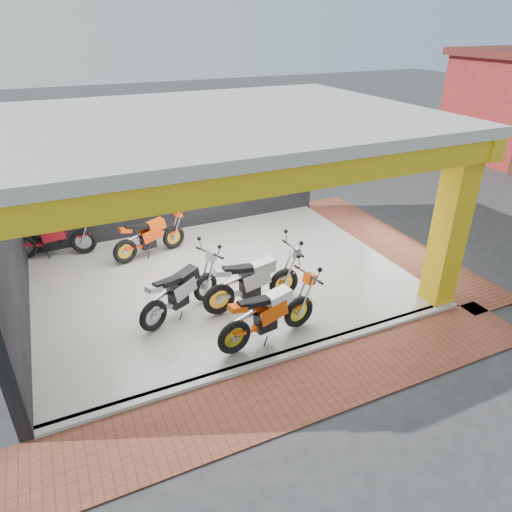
{
  "coord_description": "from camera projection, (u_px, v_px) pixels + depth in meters",
  "views": [
    {
      "loc": [
        -3.05,
        -6.53,
        5.3
      ],
      "look_at": [
        0.49,
        1.18,
        0.9
      ],
      "focal_mm": 32.0,
      "sensor_mm": 36.0,
      "label": 1
    }
  ],
  "objects": [
    {
      "name": "header_beam_front",
      "position": [
        288.0,
        177.0,
        6.51
      ],
      "size": [
        8.4,
        0.3,
        0.4
      ],
      "primitive_type": "cube",
      "color": "gold",
      "rests_on": "corner_column"
    },
    {
      "name": "moto_row_d",
      "position": [
        81.0,
        230.0,
        11.11
      ],
      "size": [
        2.22,
        1.21,
        1.29
      ],
      "primitive_type": null,
      "rotation": [
        0.0,
        0.0,
        -0.22
      ],
      "color": "#AF121E",
      "rests_on": "showroom_floor"
    },
    {
      "name": "corner_column",
      "position": [
        450.0,
        226.0,
        8.82
      ],
      "size": [
        0.5,
        0.5,
        3.5
      ],
      "primitive_type": "cube",
      "color": "gold",
      "rests_on": "ground"
    },
    {
      "name": "moto_row_b",
      "position": [
        205.0,
        274.0,
        9.21
      ],
      "size": [
        2.2,
        1.58,
        1.26
      ],
      "primitive_type": null,
      "rotation": [
        0.0,
        0.0,
        0.44
      ],
      "color": "#A6A9AE",
      "rests_on": "showroom_floor"
    },
    {
      "name": "showroom_ceiling",
      "position": [
        215.0,
        119.0,
        8.79
      ],
      "size": [
        8.4,
        6.4,
        0.2
      ],
      "primitive_type": "cube",
      "color": "beige",
      "rests_on": "corner_column"
    },
    {
      "name": "ground",
      "position": [
        258.0,
        327.0,
        8.84
      ],
      "size": [
        80.0,
        80.0,
        0.0
      ],
      "primitive_type": "plane",
      "color": "#2D2D30",
      "rests_on": "ground"
    },
    {
      "name": "moto_hero",
      "position": [
        299.0,
        298.0,
        8.38
      ],
      "size": [
        2.26,
        1.11,
        1.32
      ],
      "primitive_type": null,
      "rotation": [
        0.0,
        0.0,
        0.15
      ],
      "color": "#F4500A",
      "rests_on": "showroom_floor"
    },
    {
      "name": "back_wall",
      "position": [
        178.0,
        170.0,
        12.15
      ],
      "size": [
        8.2,
        0.2,
        3.5
      ],
      "primitive_type": "cube",
      "color": "black",
      "rests_on": "ground"
    },
    {
      "name": "moto_row_c",
      "position": [
        173.0,
        226.0,
        11.38
      ],
      "size": [
        2.12,
        1.19,
        1.22
      ],
      "primitive_type": null,
      "rotation": [
        0.0,
        0.0,
        0.24
      ],
      "color": "#E93E09",
      "rests_on": "showroom_floor"
    },
    {
      "name": "header_beam_right",
      "position": [
        380.0,
        118.0,
        10.41
      ],
      "size": [
        0.3,
        6.4,
        0.4
      ],
      "primitive_type": "cube",
      "color": "gold",
      "rests_on": "corner_column"
    },
    {
      "name": "left_wall",
      "position": [
        3.0,
        244.0,
        8.13
      ],
      "size": [
        0.2,
        6.2,
        3.5
      ],
      "primitive_type": "cube",
      "color": "black",
      "rests_on": "ground"
    },
    {
      "name": "moto_row_a",
      "position": [
        284.0,
        270.0,
        9.29
      ],
      "size": [
        2.23,
        0.86,
        1.35
      ],
      "primitive_type": null,
      "rotation": [
        0.0,
        0.0,
        0.02
      ],
      "color": "#B1B4BA",
      "rests_on": "showroom_floor"
    },
    {
      "name": "paver_front",
      "position": [
        305.0,
        387.0,
        7.38
      ],
      "size": [
        9.0,
        1.4,
        0.03
      ],
      "primitive_type": "cube",
      "color": "brown",
      "rests_on": "ground"
    },
    {
      "name": "showroom_floor",
      "position": [
        221.0,
        278.0,
        10.43
      ],
      "size": [
        8.0,
        6.0,
        0.1
      ],
      "primitive_type": "cube",
      "color": "silver",
      "rests_on": "ground"
    },
    {
      "name": "paver_right",
      "position": [
        389.0,
        242.0,
        12.22
      ],
      "size": [
        1.4,
        7.0,
        0.03
      ],
      "primitive_type": "cube",
      "color": "brown",
      "rests_on": "ground"
    },
    {
      "name": "floor_kerb",
      "position": [
        283.0,
        357.0,
        7.99
      ],
      "size": [
        8.0,
        0.2,
        0.1
      ],
      "primitive_type": "cube",
      "color": "silver",
      "rests_on": "ground"
    }
  ]
}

